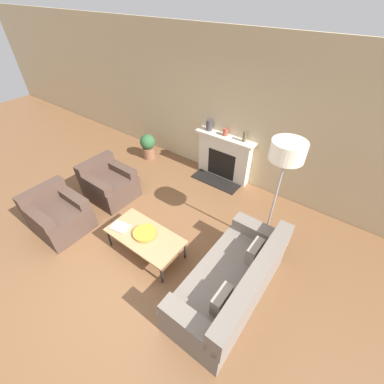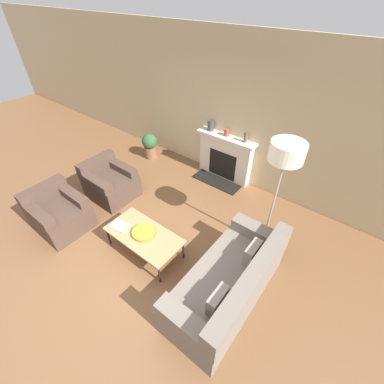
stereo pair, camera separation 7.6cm
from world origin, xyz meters
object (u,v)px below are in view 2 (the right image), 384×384
coffee_table (144,236)px  mantel_vase_center_left (227,132)px  fireplace (225,158)px  armchair_near (59,213)px  bowl (144,232)px  floor_lamp (285,161)px  armchair_far (110,183)px  mantel_vase_left (211,125)px  potted_plant (150,145)px  mantel_vase_center_right (246,137)px  couch (229,283)px  book (119,226)px

coffee_table → mantel_vase_center_left: size_ratio=8.55×
fireplace → armchair_near: fireplace is taller
bowl → floor_lamp: floor_lamp is taller
coffee_table → armchair_far: bearing=159.9°
coffee_table → floor_lamp: 2.33m
mantel_vase_left → potted_plant: 1.72m
coffee_table → mantel_vase_center_right: mantel_vase_center_right is taller
couch → armchair_near: couch is taller
couch → bowl: bearing=-84.9°
armchair_near → armchair_far: size_ratio=1.00×
mantel_vase_center_left → potted_plant: 2.05m
book → potted_plant: potted_plant is taller
couch → floor_lamp: floor_lamp is taller
armchair_far → bowl: size_ratio=2.42×
coffee_table → bowl: 0.06m
armchair_far → fireplace: bearing=-36.5°
bowl → mantel_vase_left: 2.68m
bowl → armchair_far: bearing=160.4°
mantel_vase_left → armchair_far: bearing=-117.7°
fireplace → potted_plant: bearing=-167.6°
fireplace → couch: (1.61, -2.39, -0.16)m
mantel_vase_left → coffee_table: bearing=-78.0°
bowl → mantel_vase_left: (-0.53, 2.54, 0.68)m
couch → mantel_vase_center_left: size_ratio=13.14×
potted_plant → fireplace: bearing=12.4°
couch → armchair_far: 3.09m
couch → mantel_vase_left: 3.24m
bowl → floor_lamp: size_ratio=0.19×
couch → book: bearing=-82.0°
book → floor_lamp: floor_lamp is taller
potted_plant → mantel_vase_center_right: bearing=10.6°
couch → mantel_vase_left: mantel_vase_left is taller
armchair_near → armchair_far: (0.00, 1.10, 0.00)m
armchair_near → mantel_vase_left: bearing=-18.6°
armchair_near → bowl: size_ratio=2.42×
fireplace → coffee_table: bearing=-87.1°
bowl → coffee_table: bearing=-63.1°
armchair_far → mantel_vase_center_left: size_ratio=6.12×
coffee_table → potted_plant: 2.93m
bowl → book: bearing=-162.0°
bowl → floor_lamp: bearing=41.2°
armchair_far → mantel_vase_center_right: (1.86, 1.98, 0.80)m
bowl → potted_plant: potted_plant is taller
mantel_vase_left → potted_plant: (-1.47, -0.43, -0.77)m
armchair_far → potted_plant: bearing=15.6°
book → mantel_vase_left: bearing=81.0°
mantel_vase_center_right → coffee_table: bearing=-96.2°
armchair_far → mantel_vase_left: mantel_vase_left is taller
armchair_far → coffee_table: 1.69m
armchair_near → potted_plant: 2.68m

